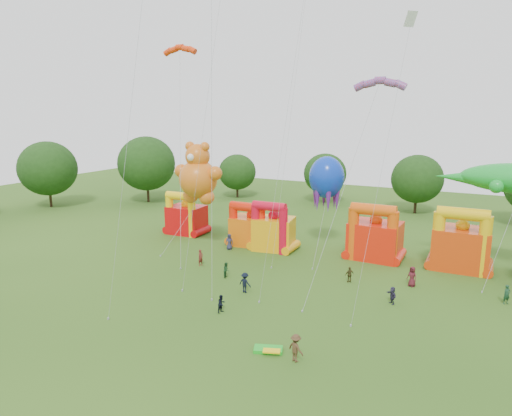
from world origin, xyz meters
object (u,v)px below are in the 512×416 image
at_px(spectator_4, 350,275).
at_px(spectator_0, 229,242).
at_px(bouncy_castle_0, 186,217).
at_px(gecko_kite, 512,210).
at_px(octopus_kite, 324,203).
at_px(teddy_bear_kite, 192,193).
at_px(bouncy_castle_2, 273,231).

bearing_deg(spectator_4, spectator_0, -57.55).
bearing_deg(spectator_0, bouncy_castle_0, 141.25).
relative_size(gecko_kite, spectator_4, 9.53).
bearing_deg(spectator_4, octopus_kite, -99.07).
bearing_deg(gecko_kite, spectator_4, -149.07).
relative_size(bouncy_castle_0, octopus_kite, 0.52).
distance_m(gecko_kite, spectator_0, 30.41).
height_order(bouncy_castle_0, gecko_kite, gecko_kite).
height_order(teddy_bear_kite, spectator_0, teddy_bear_kite).
distance_m(bouncy_castle_2, teddy_bear_kite, 10.67).
relative_size(bouncy_castle_2, octopus_kite, 0.54).
xyz_separation_m(bouncy_castle_0, octopus_kite, (19.40, 0.46, 3.69)).
bearing_deg(bouncy_castle_2, bouncy_castle_0, 174.29).
height_order(bouncy_castle_0, spectator_4, bouncy_castle_0).
distance_m(octopus_kite, spectator_4, 11.29).
xyz_separation_m(bouncy_castle_0, gecko_kite, (38.59, 0.29, 4.75)).
relative_size(octopus_kite, spectator_0, 5.85).
height_order(teddy_bear_kite, gecko_kite, teddy_bear_kite).
bearing_deg(gecko_kite, bouncy_castle_2, -176.16).
xyz_separation_m(gecko_kite, octopus_kite, (-19.20, 0.17, -1.06)).
bearing_deg(bouncy_castle_0, octopus_kite, 1.36).
distance_m(gecko_kite, octopus_kite, 19.23).
distance_m(octopus_kite, spectator_0, 12.23).
height_order(spectator_0, spectator_4, spectator_0).
xyz_separation_m(bouncy_castle_2, teddy_bear_kite, (-8.58, -4.37, 4.59)).
xyz_separation_m(teddy_bear_kite, octopus_kite, (14.21, 6.21, -0.95)).
distance_m(bouncy_castle_0, spectator_4, 26.27).
bearing_deg(gecko_kite, teddy_bear_kite, -169.76).
relative_size(bouncy_castle_0, bouncy_castle_2, 0.97).
height_order(bouncy_castle_0, bouncy_castle_2, bouncy_castle_2).
xyz_separation_m(bouncy_castle_0, teddy_bear_kite, (5.19, -5.75, 4.65)).
bearing_deg(octopus_kite, spectator_4, -55.86).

